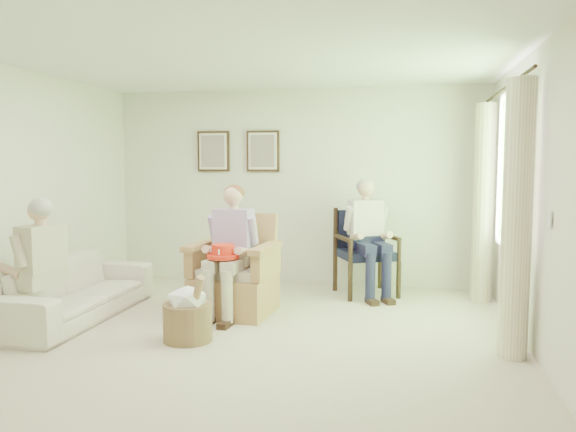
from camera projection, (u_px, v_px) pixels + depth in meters
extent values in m
plane|color=beige|center=(239.00, 346.00, 4.98)|extent=(5.50, 5.50, 0.00)
cube|color=silver|center=(296.00, 187.00, 7.54)|extent=(5.00, 0.04, 2.60)
cube|color=silver|center=(34.00, 245.00, 2.18)|extent=(5.00, 0.04, 2.60)
cube|color=silver|center=(546.00, 204.00, 4.36)|extent=(0.04, 5.50, 2.60)
cube|color=white|center=(236.00, 47.00, 4.74)|extent=(5.00, 5.50, 0.02)
cube|color=#2D6B23|center=(513.00, 170.00, 5.52)|extent=(0.02, 1.40, 1.50)
cube|color=white|center=(515.00, 90.00, 5.44)|extent=(0.04, 1.52, 0.06)
cube|color=white|center=(509.00, 248.00, 5.59)|extent=(0.04, 1.52, 0.06)
cylinder|color=#382114|center=(506.00, 88.00, 5.46)|extent=(0.03, 2.50, 0.03)
cylinder|color=beige|center=(517.00, 220.00, 4.62)|extent=(0.34, 0.34, 2.30)
cylinder|color=beige|center=(483.00, 203.00, 6.54)|extent=(0.34, 0.34, 2.30)
cube|color=#382114|center=(214.00, 151.00, 7.70)|extent=(0.45, 0.03, 0.55)
cube|color=silver|center=(213.00, 151.00, 7.67)|extent=(0.39, 0.01, 0.49)
cube|color=tan|center=(213.00, 151.00, 7.67)|extent=(0.33, 0.01, 0.43)
cube|color=#382114|center=(263.00, 151.00, 7.56)|extent=(0.45, 0.03, 0.55)
cube|color=silver|center=(263.00, 151.00, 7.53)|extent=(0.39, 0.01, 0.49)
cube|color=tan|center=(262.00, 151.00, 7.53)|extent=(0.33, 0.01, 0.43)
cube|color=tan|center=(234.00, 294.00, 6.05)|extent=(0.79, 0.77, 0.42)
cube|color=beige|center=(233.00, 271.00, 5.99)|extent=(0.61, 0.59, 0.10)
cube|color=tan|center=(242.00, 240.00, 6.31)|extent=(0.73, 0.22, 0.62)
cube|color=tan|center=(202.00, 260.00, 6.08)|extent=(0.10, 0.71, 0.30)
cube|color=tan|center=(267.00, 262.00, 5.94)|extent=(0.10, 0.71, 0.30)
cylinder|color=black|center=(339.00, 280.00, 6.70)|extent=(0.06, 0.06, 0.45)
cylinder|color=black|center=(391.00, 282.00, 6.58)|extent=(0.06, 0.06, 0.45)
cylinder|color=black|center=(344.00, 271.00, 7.26)|extent=(0.06, 0.06, 0.45)
cylinder|color=black|center=(392.00, 273.00, 7.14)|extent=(0.06, 0.06, 0.45)
cube|color=#171A33|center=(366.00, 254.00, 6.89)|extent=(0.59, 0.57, 0.10)
cube|color=#171A33|center=(368.00, 230.00, 7.13)|extent=(0.55, 0.07, 0.51)
imported|color=white|center=(73.00, 289.00, 5.86)|extent=(2.08, 0.82, 0.61)
cube|color=beige|center=(233.00, 257.00, 5.98)|extent=(0.40, 0.26, 0.16)
cube|color=#BA99D9|center=(234.00, 230.00, 5.97)|extent=(0.39, 0.24, 0.46)
sphere|color=#DDAD8E|center=(233.00, 196.00, 5.93)|extent=(0.21, 0.21, 0.21)
ellipsoid|color=brown|center=(234.00, 193.00, 5.95)|extent=(0.22, 0.22, 0.18)
cube|color=beige|center=(218.00, 265.00, 5.79)|extent=(0.14, 0.44, 0.13)
cube|color=beige|center=(236.00, 265.00, 5.75)|extent=(0.14, 0.44, 0.13)
cylinder|color=beige|center=(212.00, 296.00, 5.62)|extent=(0.12, 0.12, 0.53)
cylinder|color=beige|center=(231.00, 297.00, 5.58)|extent=(0.12, 0.12, 0.53)
cube|color=#1B1C3C|center=(366.00, 242.00, 6.88)|extent=(0.40, 0.26, 0.16)
cube|color=white|center=(367.00, 219.00, 6.87)|extent=(0.39, 0.24, 0.46)
sphere|color=#DDAD8E|center=(367.00, 189.00, 6.82)|extent=(0.21, 0.21, 0.21)
ellipsoid|color=#B7B2AD|center=(367.00, 186.00, 6.85)|extent=(0.22, 0.22, 0.18)
cube|color=#1B1C3C|center=(357.00, 248.00, 6.69)|extent=(0.14, 0.44, 0.13)
cube|color=#1B1C3C|center=(374.00, 248.00, 6.65)|extent=(0.14, 0.44, 0.13)
cylinder|color=#1B1C3C|center=(355.00, 276.00, 6.52)|extent=(0.12, 0.12, 0.56)
cylinder|color=#1B1C3C|center=(372.00, 277.00, 6.48)|extent=(0.12, 0.12, 0.56)
cube|color=beige|center=(41.00, 278.00, 5.33)|extent=(0.42, 0.26, 0.16)
cube|color=#BFB394|center=(41.00, 249.00, 5.32)|extent=(0.41, 0.24, 0.46)
sphere|color=#DDAD8E|center=(39.00, 210.00, 5.28)|extent=(0.21, 0.21, 0.21)
ellipsoid|color=#B7B2AD|center=(41.00, 207.00, 5.30)|extent=(0.22, 0.22, 0.18)
cube|color=beige|center=(17.00, 288.00, 5.14)|extent=(0.14, 0.44, 0.13)
cube|color=beige|center=(36.00, 289.00, 5.10)|extent=(0.14, 0.44, 0.13)
cylinder|color=beige|center=(3.00, 319.00, 4.96)|extent=(0.12, 0.12, 0.43)
cylinder|color=beige|center=(23.00, 320.00, 4.92)|extent=(0.12, 0.12, 0.43)
cylinder|color=red|center=(223.00, 256.00, 5.70)|extent=(0.33, 0.33, 0.04)
cylinder|color=red|center=(223.00, 250.00, 5.70)|extent=(0.23, 0.23, 0.12)
cube|color=white|center=(234.00, 251.00, 5.67)|extent=(0.05, 0.01, 0.05)
cube|color=white|center=(227.00, 249.00, 5.82)|extent=(0.01, 0.04, 0.05)
cube|color=white|center=(212.00, 250.00, 5.72)|extent=(0.04, 0.01, 0.05)
cube|color=white|center=(219.00, 252.00, 5.58)|extent=(0.01, 0.04, 0.05)
cylinder|color=tan|center=(188.00, 322.00, 5.11)|extent=(0.57, 0.57, 0.34)
ellipsoid|color=white|center=(187.00, 298.00, 5.09)|extent=(0.39, 0.39, 0.24)
cylinder|color=#A57F56|center=(196.00, 300.00, 5.02)|extent=(0.17, 0.32, 0.51)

